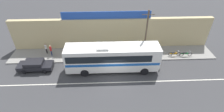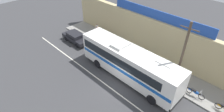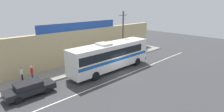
# 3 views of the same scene
# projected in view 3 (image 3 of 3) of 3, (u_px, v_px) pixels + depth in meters

# --- Properties ---
(ground_plane) EXTENTS (70.00, 70.00, 0.00)m
(ground_plane) POSITION_uv_depth(u_px,v_px,m) (121.00, 73.00, 22.07)
(ground_plane) COLOR #3A3A3D
(sidewalk_slab) EXTENTS (30.00, 3.60, 0.14)m
(sidewalk_slab) POSITION_uv_depth(u_px,v_px,m) (95.00, 63.00, 25.64)
(sidewalk_slab) COLOR gray
(sidewalk_slab) RESTS_ON ground_plane
(storefront_facade) EXTENTS (30.00, 0.70, 4.80)m
(storefront_facade) POSITION_uv_depth(u_px,v_px,m) (86.00, 45.00, 26.47)
(storefront_facade) COLOR tan
(storefront_facade) RESTS_ON ground_plane
(storefront_billboard) EXTENTS (12.87, 0.12, 1.10)m
(storefront_billboard) POSITION_uv_depth(u_px,v_px,m) (81.00, 26.00, 25.10)
(storefront_billboard) COLOR #234CAD
(storefront_billboard) RESTS_ON storefront_facade
(road_center_stripe) EXTENTS (30.00, 0.14, 0.01)m
(road_center_stripe) POSITION_uv_depth(u_px,v_px,m) (126.00, 75.00, 21.51)
(road_center_stripe) COLOR silver
(road_center_stripe) RESTS_ON ground_plane
(intercity_bus) EXTENTS (11.87, 2.68, 3.78)m
(intercity_bus) POSITION_uv_depth(u_px,v_px,m) (110.00, 55.00, 22.51)
(intercity_bus) COLOR white
(intercity_bus) RESTS_ON ground_plane
(parked_car) EXTENTS (4.49, 1.85, 1.37)m
(parked_car) POSITION_uv_depth(u_px,v_px,m) (30.00, 88.00, 16.44)
(parked_car) COLOR black
(parked_car) RESTS_ON ground_plane
(utility_pole) EXTENTS (1.60, 0.22, 7.26)m
(utility_pole) POSITION_uv_depth(u_px,v_px,m) (123.00, 35.00, 26.43)
(utility_pole) COLOR brown
(utility_pole) RESTS_ON sidewalk_slab
(motorcycle_orange) EXTENTS (1.84, 0.56, 0.94)m
(motorcycle_orange) POSITION_uv_depth(u_px,v_px,m) (129.00, 53.00, 28.98)
(motorcycle_orange) COLOR black
(motorcycle_orange) RESTS_ON sidewalk_slab
(motorcycle_blue) EXTENTS (1.84, 0.56, 0.94)m
(motorcycle_blue) POSITION_uv_depth(u_px,v_px,m) (139.00, 50.00, 30.83)
(motorcycle_blue) COLOR black
(motorcycle_blue) RESTS_ON sidewalk_slab
(motorcycle_red) EXTENTS (1.88, 0.56, 0.94)m
(motorcycle_red) POSITION_uv_depth(u_px,v_px,m) (145.00, 49.00, 31.81)
(motorcycle_red) COLOR black
(motorcycle_red) RESTS_ON sidewalk_slab
(pedestrian_by_curb) EXTENTS (0.30, 0.48, 1.66)m
(pedestrian_by_curb) POSITION_uv_depth(u_px,v_px,m) (22.00, 73.00, 19.16)
(pedestrian_by_curb) COLOR black
(pedestrian_by_curb) RESTS_ON sidewalk_slab
(pedestrian_far_right) EXTENTS (0.30, 0.48, 1.72)m
(pedestrian_far_right) POSITION_uv_depth(u_px,v_px,m) (32.00, 72.00, 19.31)
(pedestrian_far_right) COLOR navy
(pedestrian_far_right) RESTS_ON sidewalk_slab
(pedestrian_near_shop) EXTENTS (0.30, 0.48, 1.59)m
(pedestrian_near_shop) POSITION_uv_depth(u_px,v_px,m) (111.00, 54.00, 26.40)
(pedestrian_near_shop) COLOR black
(pedestrian_near_shop) RESTS_ON sidewalk_slab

